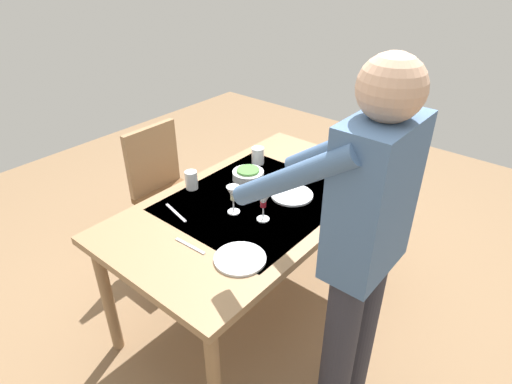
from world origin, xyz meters
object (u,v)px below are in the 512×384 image
at_px(dining_table, 256,212).
at_px(dinner_plate_far, 292,195).
at_px(chair_near, 165,185).
at_px(serving_bowl_pasta, 340,165).
at_px(wine_glass_right, 263,202).
at_px(water_cup_near_left, 191,180).
at_px(wine_glass_left, 233,195).
at_px(dinner_plate_near, 240,259).
at_px(water_cup_near_right, 258,156).
at_px(side_bowl_salad, 248,175).
at_px(person_server, 361,245).
at_px(wine_bottle, 364,172).

bearing_deg(dining_table, dinner_plate_far, 142.41).
xyz_separation_m(chair_near, serving_bowl_pasta, (-0.54, 1.01, 0.27)).
bearing_deg(wine_glass_right, water_cup_near_left, -88.23).
relative_size(wine_glass_left, dinner_plate_far, 0.66).
distance_m(chair_near, serving_bowl_pasta, 1.17).
bearing_deg(dinner_plate_far, dinner_plate_near, 13.48).
relative_size(wine_glass_left, wine_glass_right, 1.00).
relative_size(wine_glass_right, serving_bowl_pasta, 0.50).
height_order(chair_near, wine_glass_right, chair_near).
relative_size(dining_table, water_cup_near_right, 15.61).
bearing_deg(water_cup_near_right, wine_glass_right, 42.02).
bearing_deg(water_cup_near_left, dinner_plate_near, 64.92).
bearing_deg(side_bowl_salad, person_server, 67.05).
xyz_separation_m(wine_glass_left, dinner_plate_near, (0.26, 0.27, -0.10)).
bearing_deg(dining_table, serving_bowl_pasta, 164.08).
xyz_separation_m(wine_glass_left, serving_bowl_pasta, (-0.75, 0.18, -0.07)).
xyz_separation_m(dining_table, person_server, (0.24, 0.72, 0.27)).
relative_size(dining_table, serving_bowl_pasta, 5.39).
distance_m(side_bowl_salad, dinner_plate_near, 0.71).
relative_size(wine_glass_right, dinner_plate_far, 0.66).
bearing_deg(chair_near, side_bowl_salad, 98.54).
distance_m(chair_near, side_bowl_salad, 0.72).
xyz_separation_m(wine_glass_right, serving_bowl_pasta, (-0.70, 0.02, -0.07)).
relative_size(wine_glass_right, dinner_plate_near, 0.66).
xyz_separation_m(water_cup_near_right, side_bowl_salad, (0.20, 0.09, -0.02)).
bearing_deg(serving_bowl_pasta, wine_glass_right, -1.86).
distance_m(wine_glass_left, water_cup_near_right, 0.56).
bearing_deg(water_cup_near_right, person_server, 59.70).
distance_m(dining_table, chair_near, 0.85).
bearing_deg(water_cup_near_right, dinner_plate_near, 34.79).
relative_size(wine_glass_right, side_bowl_salad, 0.84).
bearing_deg(chair_near, wine_glass_right, 80.78).
bearing_deg(dinner_plate_far, wine_glass_left, -22.58).
distance_m(chair_near, dinner_plate_far, 1.00).
distance_m(chair_near, water_cup_near_right, 0.70).
relative_size(wine_bottle, wine_glass_left, 1.96).
height_order(dining_table, wine_bottle, wine_bottle).
bearing_deg(wine_glass_right, side_bowl_salad, -128.98).
bearing_deg(person_server, serving_bowl_pasta, -146.10).
height_order(dining_table, water_cup_near_left, water_cup_near_left).
bearing_deg(wine_glass_left, serving_bowl_pasta, 166.56).
bearing_deg(person_server, dinner_plate_near, -68.24).
bearing_deg(wine_glass_right, wine_bottle, 158.11).
bearing_deg(dinner_plate_near, side_bowl_salad, -142.17).
relative_size(chair_near, water_cup_near_left, 8.69).
bearing_deg(serving_bowl_pasta, dinner_plate_far, -6.04).
xyz_separation_m(side_bowl_salad, dinner_plate_far, (-0.02, 0.30, -0.03)).
bearing_deg(wine_glass_right, wine_glass_left, -73.91).
bearing_deg(wine_glass_left, wine_glass_right, 106.09).
bearing_deg(dining_table, wine_glass_left, -4.18).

